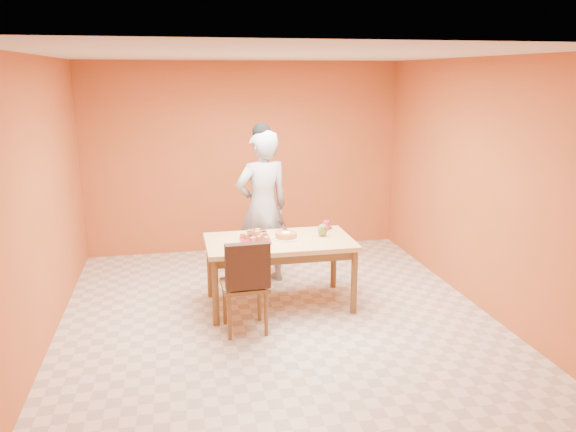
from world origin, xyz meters
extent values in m
plane|color=beige|center=(0.00, 0.00, 0.00)|extent=(5.00, 5.00, 0.00)
plane|color=silver|center=(0.00, 0.00, 2.70)|extent=(5.00, 5.00, 0.00)
plane|color=#CC562F|center=(0.00, 2.50, 1.35)|extent=(4.50, 0.00, 4.50)
plane|color=#CC562F|center=(-2.25, 0.00, 1.35)|extent=(0.00, 5.00, 5.00)
plane|color=#CC562F|center=(2.25, 0.00, 1.35)|extent=(0.00, 5.00, 5.00)
cube|color=#D5B86F|center=(0.09, 0.33, 0.73)|extent=(1.60, 0.90, 0.05)
cube|color=brown|center=(0.09, 0.33, 0.66)|extent=(1.48, 0.78, 0.10)
cylinder|color=brown|center=(-0.65, -0.06, 0.35)|extent=(0.07, 0.07, 0.71)
cylinder|color=brown|center=(-0.65, 0.72, 0.35)|extent=(0.07, 0.07, 0.71)
cylinder|color=brown|center=(0.83, -0.06, 0.35)|extent=(0.07, 0.07, 0.71)
cylinder|color=brown|center=(0.83, 0.72, 0.35)|extent=(0.07, 0.07, 0.71)
imported|color=#959698|center=(0.03, 1.10, 0.94)|extent=(0.79, 0.62, 1.89)
cube|color=maroon|center=(-0.17, 0.35, 0.77)|extent=(0.34, 0.34, 0.02)
cylinder|color=maroon|center=(-0.10, 0.68, 0.77)|extent=(0.28, 0.28, 0.01)
cylinder|color=silver|center=(0.17, 0.36, 0.77)|extent=(0.32, 0.32, 0.01)
cylinder|color=orange|center=(0.17, 0.36, 0.80)|extent=(0.25, 0.25, 0.05)
cube|color=white|center=(0.18, 0.54, 0.83)|extent=(0.05, 0.26, 0.01)
ellipsoid|color=olive|center=(0.59, 0.37, 0.83)|extent=(0.12, 0.09, 0.14)
cylinder|color=#C51D4D|center=(0.70, 0.61, 0.81)|extent=(0.09, 0.09, 0.11)
cylinder|color=#3A2610|center=(0.74, 0.66, 0.77)|extent=(0.11, 0.11, 0.03)
camera|label=1|loc=(-1.01, -5.44, 2.53)|focal=35.00mm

